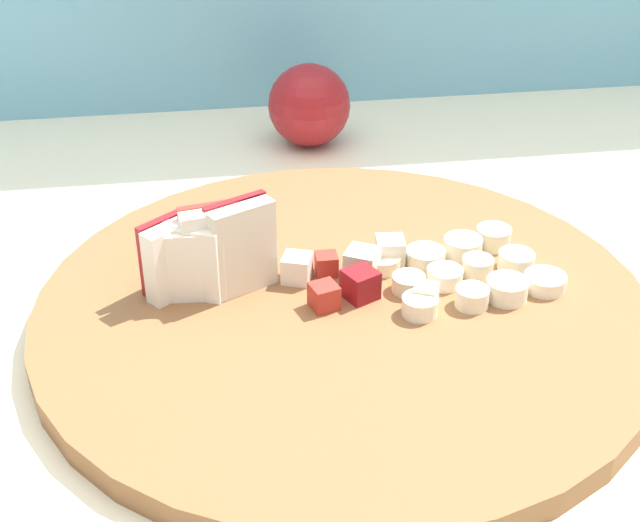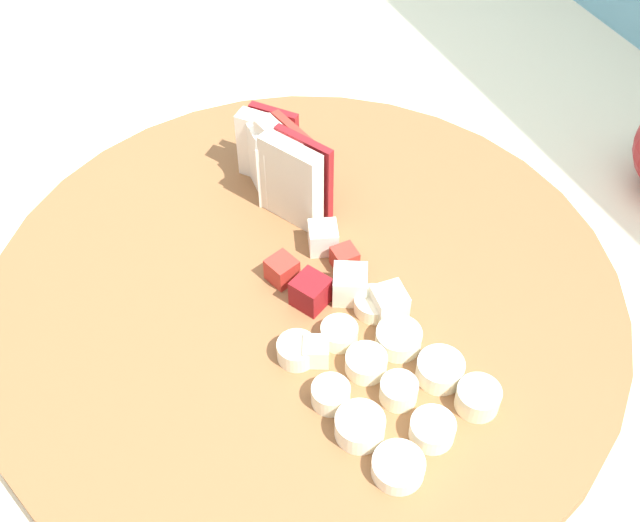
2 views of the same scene
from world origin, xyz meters
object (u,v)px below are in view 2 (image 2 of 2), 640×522
object	(u,v)px
cutting_board	(304,298)
apple_wedge_fan	(277,164)
apple_dice_pile	(334,283)
banana_slice_rows	(388,382)

from	to	relation	value
cutting_board	apple_wedge_fan	world-z (taller)	apple_wedge_fan
cutting_board	apple_dice_pile	distance (m)	0.03
cutting_board	banana_slice_rows	world-z (taller)	banana_slice_rows
apple_wedge_fan	banana_slice_rows	bearing A→B (deg)	-3.19
apple_wedge_fan	cutting_board	bearing A→B (deg)	-13.85
apple_dice_pile	banana_slice_rows	xyz separation A→B (m)	(0.08, -0.00, -0.00)
apple_wedge_fan	apple_dice_pile	size ratio (longest dim) A/B	0.92
cutting_board	banana_slice_rows	bearing A→B (deg)	7.68
banana_slice_rows	apple_wedge_fan	bearing A→B (deg)	176.81
apple_dice_pile	banana_slice_rows	bearing A→B (deg)	-3.31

